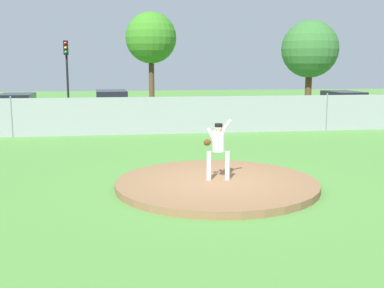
{
  "coord_description": "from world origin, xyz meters",
  "views": [
    {
      "loc": [
        -2.43,
        -12.28,
        3.35
      ],
      "look_at": [
        -0.48,
        1.38,
        0.98
      ],
      "focal_mm": 44.25,
      "sensor_mm": 36.0,
      "label": 1
    }
  ],
  "objects": [
    {
      "name": "parked_car_silver",
      "position": [
        -3.15,
        14.76,
        0.86
      ],
      "size": [
        2.08,
        4.65,
        1.82
      ],
      "color": "#B7BABF",
      "rests_on": "ground_plane"
    },
    {
      "name": "traffic_light_near",
      "position": [
        -6.01,
        18.92,
        3.24
      ],
      "size": [
        0.28,
        0.46,
        4.73
      ],
      "color": "black",
      "rests_on": "ground_plane"
    },
    {
      "name": "traffic_cone_orange",
      "position": [
        -6.35,
        16.33,
        0.26
      ],
      "size": [
        0.4,
        0.4,
        0.55
      ],
      "color": "orange",
      "rests_on": "asphalt_strip"
    },
    {
      "name": "parked_car_teal",
      "position": [
        -8.31,
        14.82,
        0.8
      ],
      "size": [
        2.02,
        4.58,
        1.68
      ],
      "color": "#146066",
      "rests_on": "ground_plane"
    },
    {
      "name": "parked_car_champagne",
      "position": [
        10.33,
        14.03,
        0.82
      ],
      "size": [
        2.11,
        4.79,
        1.7
      ],
      "color": "tan",
      "rests_on": "ground_plane"
    },
    {
      "name": "pitcher_youth",
      "position": [
        0.04,
        0.08,
        1.15
      ],
      "size": [
        0.77,
        0.32,
        1.68
      ],
      "color": "silver",
      "rests_on": "pitchers_mound"
    },
    {
      "name": "ground_plane",
      "position": [
        0.0,
        6.0,
        0.0
      ],
      "size": [
        80.0,
        80.0,
        0.0
      ],
      "primitive_type": "plane",
      "color": "#4C8438"
    },
    {
      "name": "tree_slender_far",
      "position": [
        12.28,
        24.34,
        4.41
      ],
      "size": [
        4.53,
        4.53,
        6.7
      ],
      "color": "#4C331E",
      "rests_on": "ground_plane"
    },
    {
      "name": "baseball",
      "position": [
        -0.04,
        0.87,
        0.23
      ],
      "size": [
        0.07,
        0.07,
        0.07
      ],
      "primitive_type": "sphere",
      "color": "white",
      "rests_on": "pitchers_mound"
    },
    {
      "name": "chainlink_fence",
      "position": [
        0.0,
        10.0,
        0.89
      ],
      "size": [
        37.7,
        0.07,
        1.87
      ],
      "color": "gray",
      "rests_on": "ground_plane"
    },
    {
      "name": "pitchers_mound",
      "position": [
        0.0,
        0.0,
        0.1
      ],
      "size": [
        5.5,
        5.5,
        0.19
      ],
      "primitive_type": "cylinder",
      "color": "brown",
      "rests_on": "ground_plane"
    },
    {
      "name": "tree_broad_left",
      "position": [
        -0.35,
        24.1,
        5.18
      ],
      "size": [
        3.83,
        3.83,
        7.13
      ],
      "color": "#4C331E",
      "rests_on": "ground_plane"
    },
    {
      "name": "asphalt_strip",
      "position": [
        0.0,
        14.5,
        0.0
      ],
      "size": [
        44.0,
        7.0,
        0.01
      ],
      "primitive_type": "cube",
      "color": "#2B2B2D",
      "rests_on": "ground_plane"
    }
  ]
}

